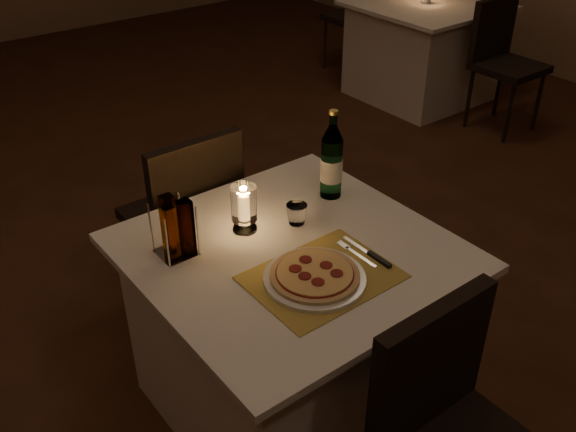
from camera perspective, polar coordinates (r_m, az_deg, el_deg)
floor at (r=2.94m, az=-3.90°, el=-10.28°), size 8.00×10.00×0.02m
main_table at (r=2.37m, az=0.30°, el=-10.18°), size 1.00×1.00×0.74m
chair_near at (r=1.91m, az=14.28°, el=-17.53°), size 0.42×0.42×0.90m
chair_far at (r=2.75m, az=-8.87°, el=0.67°), size 0.42×0.42×0.90m
placemat at (r=2.02m, az=3.03°, el=-5.44°), size 0.45×0.34×0.00m
plate at (r=2.00m, az=2.38°, el=-5.56°), size 0.32×0.32×0.01m
pizza at (r=1.99m, az=2.39°, el=-5.19°), size 0.28×0.28×0.02m
fork at (r=2.12m, az=5.86°, el=-3.22°), size 0.02×0.18×0.00m
knife at (r=2.11m, az=7.68°, el=-3.57°), size 0.02×0.22×0.01m
tumbler at (r=2.25m, az=0.78°, el=0.19°), size 0.07×0.07×0.07m
water_bottle at (r=2.37m, az=3.90°, el=4.77°), size 0.08×0.08×0.34m
hurricane_candle at (r=2.19m, az=-3.95°, el=0.99°), size 0.09×0.09×0.17m
cruet_caddy at (r=2.09m, az=-9.97°, el=-1.24°), size 0.12×0.12×0.21m
neighbor_table_right at (r=5.32m, az=11.83°, el=14.19°), size 1.00×1.00×0.74m
neighbor_chair_ra at (r=4.85m, az=18.45°, el=13.68°), size 0.42×0.42×0.90m
neighbor_chair_rb at (r=5.74m, az=6.52°, el=17.80°), size 0.42×0.42×0.90m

